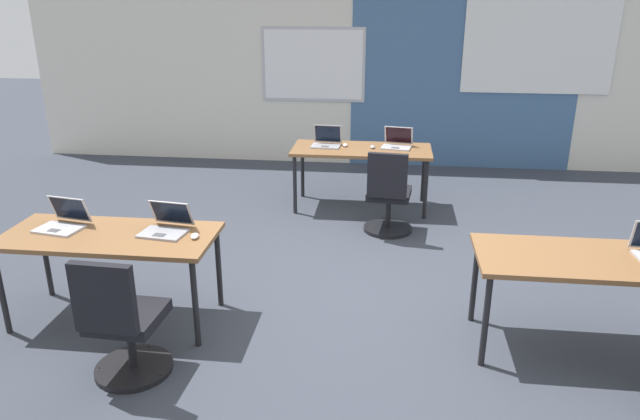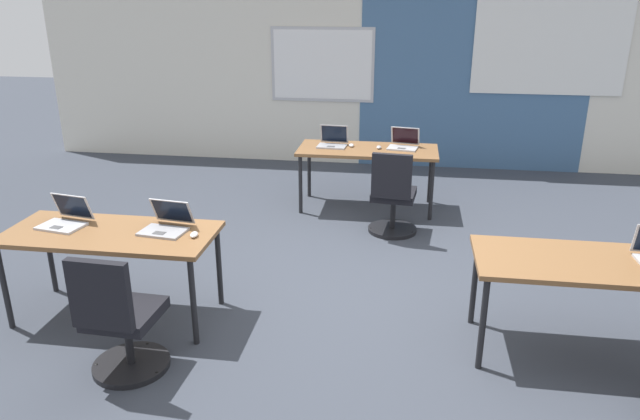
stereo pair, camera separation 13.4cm
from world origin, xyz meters
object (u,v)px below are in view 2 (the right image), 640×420
at_px(desk_near_left, 111,239).
at_px(chair_far_right, 393,200).
at_px(desk_near_right, 594,269).
at_px(mouse_near_left_inner, 194,235).
at_px(laptop_near_left_end, 65,219).
at_px(laptop_far_left, 333,142).
at_px(laptop_near_left_inner, 166,224).
at_px(desk_far_center, 368,154).
at_px(laptop_far_right, 403,144).
at_px(mouse_far_left, 351,145).
at_px(mouse_far_right, 379,147).
at_px(chair_near_left_inner, 120,325).

relative_size(desk_near_left, chair_far_right, 1.74).
height_order(desk_near_right, mouse_near_left_inner, mouse_near_left_inner).
distance_m(laptop_near_left_end, chair_far_right, 3.18).
distance_m(laptop_far_left, laptop_near_left_inner, 2.92).
bearing_deg(desk_near_right, desk_near_left, 180.00).
height_order(desk_far_center, laptop_far_right, laptop_far_right).
bearing_deg(chair_far_right, desk_near_left, 50.12).
distance_m(desk_near_left, mouse_far_left, 3.26).
relative_size(mouse_far_right, laptop_near_left_inner, 0.27).
distance_m(laptop_far_right, mouse_far_right, 0.29).
relative_size(mouse_far_left, laptop_far_right, 0.28).
xyz_separation_m(mouse_far_right, laptop_near_left_inner, (-1.46, -2.72, 0.03)).
distance_m(chair_far_right, laptop_near_left_inner, 2.58).
xyz_separation_m(mouse_far_left, chair_far_right, (0.53, -0.84, -0.36)).
bearing_deg(laptop_near_left_inner, chair_near_left_inner, -83.94).
bearing_deg(laptop_far_left, chair_near_left_inner, -100.78).
distance_m(laptop_far_left, mouse_far_left, 0.22).
bearing_deg(laptop_far_left, laptop_far_right, 6.17).
bearing_deg(mouse_far_left, laptop_near_left_end, -125.05).
bearing_deg(laptop_near_left_end, chair_far_right, 48.25).
bearing_deg(desk_near_left, chair_far_right, 44.25).
height_order(desk_near_left, chair_near_left_inner, chair_near_left_inner).
distance_m(desk_near_right, mouse_far_right, 3.25).
relative_size(desk_near_left, chair_near_left_inner, 1.74).
xyz_separation_m(desk_far_center, chair_far_right, (0.33, -0.78, -0.28)).
bearing_deg(chair_near_left_inner, desk_far_center, -108.35).
height_order(laptop_far_right, chair_far_right, laptop_far_right).
bearing_deg(laptop_near_left_end, desk_far_center, 61.80).
xyz_separation_m(mouse_far_right, chair_near_left_inner, (-1.48, -3.54, -0.36)).
height_order(laptop_near_left_end, mouse_far_left, laptop_near_left_end).
bearing_deg(chair_near_left_inner, laptop_near_left_end, -42.41).
xyz_separation_m(desk_near_right, desk_far_center, (-1.75, 2.80, 0.00)).
bearing_deg(chair_far_right, laptop_far_right, -89.08).
distance_m(laptop_far_left, laptop_far_right, 0.82).
height_order(desk_far_center, mouse_far_left, mouse_far_left).
height_order(mouse_far_right, chair_near_left_inner, chair_near_left_inner).
bearing_deg(desk_far_center, chair_near_left_inner, -111.02).
xyz_separation_m(mouse_far_left, laptop_far_right, (0.60, 0.03, 0.03)).
distance_m(mouse_far_left, chair_far_right, 1.05).
distance_m(desk_near_left, chair_far_right, 2.91).
relative_size(desk_far_center, laptop_far_right, 4.25).
bearing_deg(desk_near_left, laptop_near_left_inner, 12.47).
xyz_separation_m(laptop_far_left, mouse_far_right, (0.54, -0.05, -0.03)).
relative_size(desk_near_right, chair_near_left_inner, 1.74).
bearing_deg(laptop_near_left_inner, desk_near_right, 5.71).
xyz_separation_m(desk_far_center, laptop_far_left, (-0.42, 0.06, 0.11)).
relative_size(desk_far_center, laptop_near_left_inner, 4.34).
bearing_deg(mouse_near_left_inner, mouse_far_right, 66.81).
bearing_deg(laptop_near_left_inner, chair_far_right, 56.71).
height_order(laptop_near_left_end, laptop_far_left, laptop_far_left).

